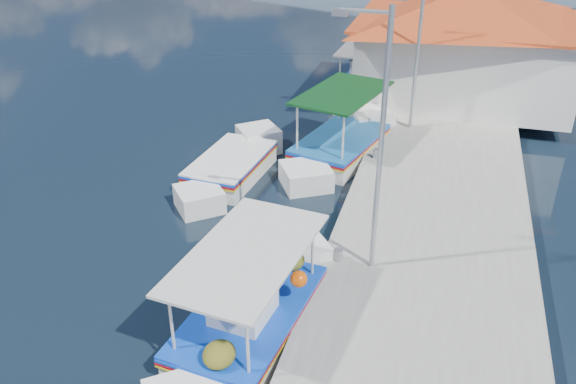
# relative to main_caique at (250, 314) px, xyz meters

# --- Properties ---
(ground) EXTENTS (160.00, 160.00, 0.00)m
(ground) POSITION_rel_main_caique_xyz_m (-2.40, 0.39, -0.45)
(ground) COLOR black
(ground) RESTS_ON ground
(quay) EXTENTS (5.00, 44.00, 0.50)m
(quay) POSITION_rel_main_caique_xyz_m (3.50, 6.39, -0.20)
(quay) COLOR #A09E96
(quay) RESTS_ON ground
(bollards) EXTENTS (0.20, 17.20, 0.30)m
(bollards) POSITION_rel_main_caique_xyz_m (1.40, 5.64, 0.20)
(bollards) COLOR #A5A8AD
(bollards) RESTS_ON quay
(main_caique) EXTENTS (2.56, 7.01, 2.32)m
(main_caique) POSITION_rel_main_caique_xyz_m (0.00, 0.00, 0.00)
(main_caique) COLOR silver
(main_caique) RESTS_ON ground
(caique_green_canopy) EXTENTS (3.20, 6.81, 2.63)m
(caique_green_canopy) POSITION_rel_main_caique_xyz_m (0.05, 9.24, -0.06)
(caique_green_canopy) COLOR silver
(caique_green_canopy) RESTS_ON ground
(caique_blue_hull) EXTENTS (2.13, 6.19, 1.10)m
(caique_blue_hull) POSITION_rel_main_caique_xyz_m (-2.99, 6.78, -0.15)
(caique_blue_hull) COLOR silver
(caique_blue_hull) RESTS_ON ground
(caique_far) EXTENTS (2.26, 7.03, 2.46)m
(caique_far) POSITION_rel_main_caique_xyz_m (-0.13, 15.75, 0.01)
(caique_far) COLOR silver
(caique_far) RESTS_ON ground
(harbor_building) EXTENTS (10.49, 10.49, 4.40)m
(harbor_building) POSITION_rel_main_caique_xyz_m (3.80, 15.39, 2.33)
(harbor_building) COLOR silver
(harbor_building) RESTS_ON quay
(lamp_post_near) EXTENTS (1.21, 0.14, 6.00)m
(lamp_post_near) POSITION_rel_main_caique_xyz_m (2.11, 2.39, 3.40)
(lamp_post_near) COLOR #A5A8AD
(lamp_post_near) RESTS_ON quay
(lamp_post_far) EXTENTS (1.21, 0.14, 6.00)m
(lamp_post_far) POSITION_rel_main_caique_xyz_m (2.11, 11.39, 3.40)
(lamp_post_far) COLOR #A5A8AD
(lamp_post_far) RESTS_ON quay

